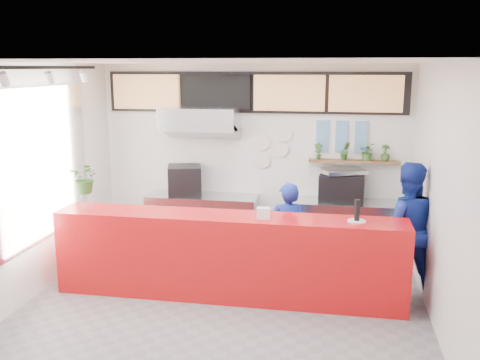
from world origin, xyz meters
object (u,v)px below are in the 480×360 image
Objects in this scene: service_counter at (228,256)px; staff_center at (288,234)px; staff_right at (406,228)px; pepper_mill at (357,210)px; panini_oven at (185,180)px; espresso_machine at (342,188)px.

service_counter is 3.13× the size of staff_center.
service_counter is 2.56× the size of staff_right.
pepper_mill is at bearing -0.14° from service_counter.
service_counter is 17.10× the size of pepper_mill.
staff_center is 0.82× the size of staff_right.
panini_oven is 0.30× the size of staff_right.
pepper_mill is (0.17, -1.80, 0.13)m from espresso_machine.
panini_oven reaches higher than service_counter.
service_counter is 2.37m from espresso_machine.
staff_right reaches higher than espresso_machine.
staff_right reaches higher than service_counter.
staff_center is (1.80, -1.27, -0.42)m from panini_oven.
pepper_mill is at bearing 137.74° from staff_center.
staff_center is 5.47× the size of pepper_mill.
service_counter is 0.91m from staff_center.
service_counter is 8.50× the size of panini_oven.
staff_center reaches higher than espresso_machine.
staff_right reaches higher than panini_oven.
staff_center is at bearing 36.63° from service_counter.
pepper_mill is (0.89, -0.53, 0.53)m from staff_center.
espresso_machine is 0.38× the size of staff_right.
staff_right is 6.69× the size of pepper_mill.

